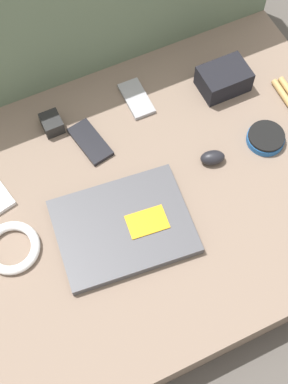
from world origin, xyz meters
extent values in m
plane|color=#4C4742|center=(0.00, 0.00, 0.00)|extent=(8.00, 8.00, 0.00)
cube|color=#7A6656|center=(0.00, 0.00, 0.06)|extent=(1.12, 0.77, 0.12)
cube|color=#60755B|center=(0.00, 0.49, 0.24)|extent=(1.12, 0.20, 0.49)
cube|color=#47474C|center=(-0.08, -0.06, 0.13)|extent=(0.32, 0.26, 0.02)
cube|color=orange|center=(-0.03, -0.07, 0.14)|extent=(0.10, 0.07, 0.00)
ellipsoid|color=black|center=(0.19, 0.01, 0.13)|extent=(0.07, 0.05, 0.03)
cylinder|color=#1E569E|center=(0.34, 0.01, 0.12)|extent=(0.09, 0.09, 0.02)
cylinder|color=black|center=(0.34, 0.01, 0.14)|extent=(0.09, 0.09, 0.01)
cube|color=#99999E|center=(0.10, 0.26, 0.12)|extent=(0.06, 0.12, 0.01)
cube|color=black|center=(-0.06, 0.19, 0.12)|extent=(0.08, 0.13, 0.01)
cube|color=black|center=(0.32, 0.20, 0.15)|extent=(0.12, 0.09, 0.06)
cube|color=black|center=(-0.12, 0.27, 0.13)|extent=(0.05, 0.06, 0.04)
torus|color=white|center=(-0.32, 0.01, 0.13)|extent=(0.13, 0.13, 0.02)
camera|label=1|loc=(-0.24, -0.50, 1.24)|focal=50.00mm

